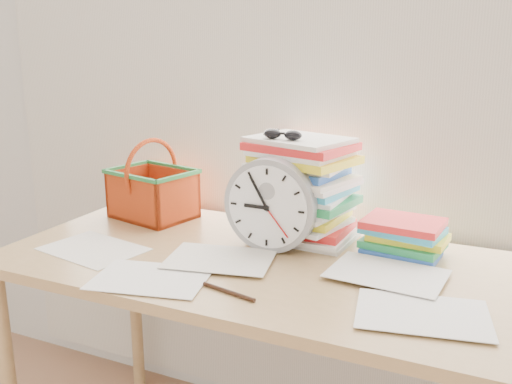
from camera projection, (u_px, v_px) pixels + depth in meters
The scene contains 9 objects.
curtain at pixel (309, 49), 1.74m from camera, with size 2.40×0.01×2.50m, color silver.
desk at pixel (257, 284), 1.56m from camera, with size 1.40×0.70×0.75m.
paper_stack at pixel (302, 189), 1.67m from camera, with size 0.31×0.25×0.30m, color white, non-canonical shape.
clock at pixel (271, 205), 1.58m from camera, with size 0.26×0.26×0.05m, color gray.
sunglasses at pixel (283, 134), 1.60m from camera, with size 0.13×0.11×0.03m, color black, non-canonical shape.
book_stack at pixel (402, 237), 1.56m from camera, with size 0.24×0.18×0.10m, color white, non-canonical shape.
basket at pixel (152, 179), 1.88m from camera, with size 0.26×0.20×0.26m, color #C74213, non-canonical shape.
pen at pixel (229, 292), 1.33m from camera, with size 0.01×0.01×0.15m, color black.
scattered_papers at pixel (257, 257), 1.54m from camera, with size 1.26×0.42×0.02m, color white, non-canonical shape.
Camera 1 is at (0.61, 0.28, 1.32)m, focal length 40.00 mm.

